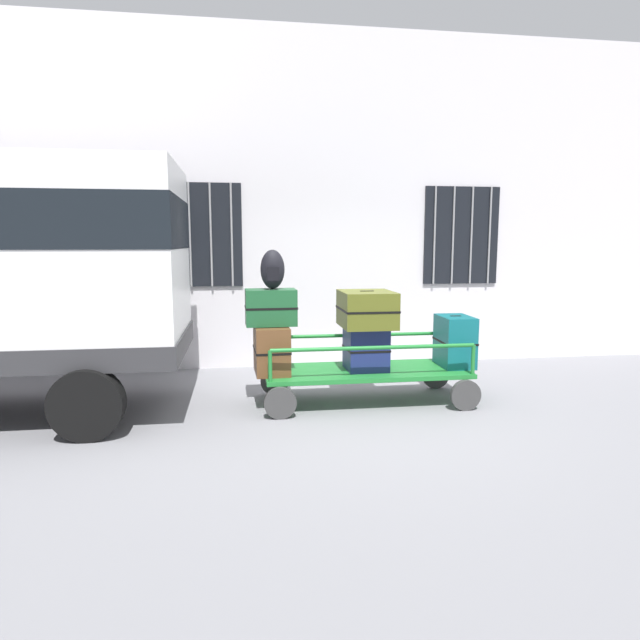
# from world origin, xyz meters

# --- Properties ---
(ground_plane) EXTENTS (40.00, 40.00, 0.00)m
(ground_plane) POSITION_xyz_m (0.00, 0.00, 0.00)
(ground_plane) COLOR gray
(building_wall) EXTENTS (12.00, 0.38, 5.00)m
(building_wall) POSITION_xyz_m (0.00, 2.64, 2.50)
(building_wall) COLOR silver
(building_wall) RESTS_ON ground
(luggage_cart) EXTENTS (2.45, 1.02, 0.40)m
(luggage_cart) POSITION_xyz_m (0.21, 0.42, 0.33)
(luggage_cart) COLOR #1E722D
(luggage_cart) RESTS_ON ground
(cart_railing) EXTENTS (2.35, 0.89, 0.36)m
(cart_railing) POSITION_xyz_m (0.21, 0.42, 0.70)
(cart_railing) COLOR #1E722D
(cart_railing) RESTS_ON luggage_cart
(suitcase_left_bottom) EXTENTS (0.41, 0.61, 0.55)m
(suitcase_left_bottom) POSITION_xyz_m (-0.90, 0.41, 0.67)
(suitcase_left_bottom) COLOR brown
(suitcase_left_bottom) RESTS_ON luggage_cart
(suitcase_left_middle) EXTENTS (0.59, 0.38, 0.42)m
(suitcase_left_middle) POSITION_xyz_m (-0.90, 0.45, 1.16)
(suitcase_left_middle) COLOR #194C28
(suitcase_left_middle) RESTS_ON suitcase_left_bottom
(suitcase_midleft_bottom) EXTENTS (0.48, 0.49, 0.51)m
(suitcase_midleft_bottom) POSITION_xyz_m (0.21, 0.42, 0.66)
(suitcase_midleft_bottom) COLOR navy
(suitcase_midleft_bottom) RESTS_ON luggage_cart
(suitcase_midleft_middle) EXTENTS (0.61, 0.72, 0.42)m
(suitcase_midleft_middle) POSITION_xyz_m (0.21, 0.40, 1.12)
(suitcase_midleft_middle) COLOR #4C5119
(suitcase_midleft_middle) RESTS_ON suitcase_midleft_bottom
(suitcase_center_bottom) EXTENTS (0.39, 0.58, 0.62)m
(suitcase_center_bottom) POSITION_xyz_m (1.32, 0.45, 0.71)
(suitcase_center_bottom) COLOR #0F5960
(suitcase_center_bottom) RESTS_ON luggage_cart
(backpack) EXTENTS (0.27, 0.22, 0.44)m
(backpack) POSITION_xyz_m (-0.88, 0.41, 1.59)
(backpack) COLOR black
(backpack) RESTS_ON suitcase_left_middle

